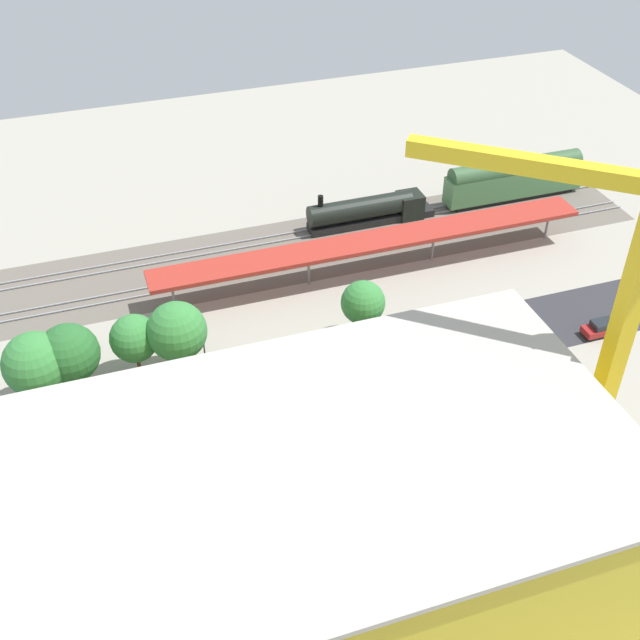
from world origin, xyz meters
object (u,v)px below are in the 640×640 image
at_px(construction_building, 311,549).
at_px(street_tree_4, 69,354).
at_px(platform_canopy_near, 373,242).
at_px(street_tree_2, 363,303).
at_px(parked_car_2, 459,355).
at_px(street_tree_3, 177,331).
at_px(traffic_light, 203,335).
at_px(locomotive, 371,211).
at_px(parked_car_0, 602,329).
at_px(street_tree_0, 36,364).
at_px(parked_car_4, 310,394).
at_px(box_truck_0, 312,440).
at_px(passenger_coach, 514,178).
at_px(street_tree_1, 134,338).
at_px(parked_car_3, 393,371).
at_px(tower_crane, 601,332).
at_px(parked_car_1, 531,341).

relative_size(construction_building, street_tree_4, 4.97).
relative_size(platform_canopy_near, street_tree_2, 7.50).
relative_size(parked_car_2, street_tree_3, 0.56).
distance_m(construction_building, street_tree_4, 33.88).
bearing_deg(traffic_light, parked_car_2, 164.04).
bearing_deg(street_tree_3, locomotive, -143.36).
relative_size(platform_canopy_near, parked_car_0, 12.59).
bearing_deg(street_tree_3, street_tree_0, 0.85).
bearing_deg(parked_car_4, locomotive, -121.42).
relative_size(parked_car_2, street_tree_4, 0.59).
distance_m(parked_car_4, box_truck_0, 7.21).
bearing_deg(passenger_coach, street_tree_4, 19.55).
bearing_deg(street_tree_1, passenger_coach, -159.39).
relative_size(parked_car_0, parked_car_4, 0.99).
bearing_deg(street_tree_2, street_tree_3, -1.21).
bearing_deg(locomotive, parked_car_0, 116.68).
height_order(parked_car_0, construction_building, construction_building).
distance_m(street_tree_3, traffic_light, 2.65).
relative_size(passenger_coach, parked_car_2, 4.17).
height_order(parked_car_3, box_truck_0, box_truck_0).
distance_m(street_tree_2, street_tree_3, 19.27).
height_order(street_tree_3, traffic_light, street_tree_3).
bearing_deg(construction_building, parked_car_2, -135.33).
distance_m(parked_car_0, tower_crane, 29.64).
bearing_deg(parked_car_3, tower_crane, 111.91).
bearing_deg(box_truck_0, street_tree_4, -37.69).
bearing_deg(platform_canopy_near, box_truck_0, 58.20).
xyz_separation_m(tower_crane, street_tree_3, (27.32, -25.77, -12.40)).
relative_size(construction_building, street_tree_1, 5.73).
height_order(parked_car_0, street_tree_1, street_tree_1).
xyz_separation_m(platform_canopy_near, parked_car_0, (-18.96, 18.98, -3.49)).
xyz_separation_m(platform_canopy_near, parked_car_2, (-2.43, 18.09, -3.49)).
bearing_deg(tower_crane, street_tree_1, -40.82).
distance_m(parked_car_4, street_tree_2, 11.67).
bearing_deg(construction_building, street_tree_1, -76.02).
xyz_separation_m(passenger_coach, traffic_light, (47.23, 21.58, 1.28)).
height_order(parked_car_1, street_tree_1, street_tree_1).
bearing_deg(street_tree_0, parked_car_2, 170.28).
distance_m(parked_car_4, traffic_light, 12.13).
xyz_separation_m(locomotive, street_tree_3, (28.96, 21.54, 3.59)).
distance_m(parked_car_1, box_truck_0, 27.43).
bearing_deg(street_tree_0, street_tree_4, -171.42).
bearing_deg(platform_canopy_near, street_tree_0, 16.26).
bearing_deg(passenger_coach, construction_building, 48.55).
xyz_separation_m(parked_car_0, street_tree_4, (54.07, -8.31, 4.40)).
distance_m(passenger_coach, street_tree_4, 63.61).
bearing_deg(parked_car_2, parked_car_1, 177.13).
bearing_deg(platform_canopy_near, parked_car_4, 53.57).
relative_size(locomotive, parked_car_2, 3.58).
bearing_deg(parked_car_4, street_tree_2, -138.05).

